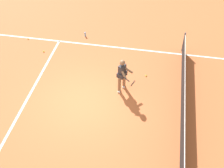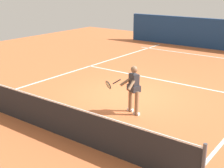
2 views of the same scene
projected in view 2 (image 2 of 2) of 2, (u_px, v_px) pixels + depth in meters
The scene contains 8 objects.
ground_plane at pixel (130, 95), 11.69m from camera, with size 27.46×27.46×0.00m, color #C66638.
court_back_wall at pixel (223, 35), 19.23m from camera, with size 12.93×0.24×1.88m, color navy.
baseline_marking at pixel (209, 56), 17.84m from camera, with size 8.93×0.10×0.01m, color white.
service_line_marking at pixel (160, 80), 13.48m from camera, with size 7.93×0.10×0.01m, color white.
sideline_right_marking at pixel (56, 77), 13.94m from camera, with size 0.10×19.12×0.01m, color white.
court_net at pixel (52, 116), 8.59m from camera, with size 8.61×0.08×1.04m.
tennis_player at pixel (133, 88), 9.80m from camera, with size 1.02×0.84×1.55m.
tennis_ball_mid at pixel (145, 131), 8.76m from camera, with size 0.07×0.07×0.07m, color #D1E533.
Camera 2 is at (-6.04, 9.23, 3.96)m, focal length 50.45 mm.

